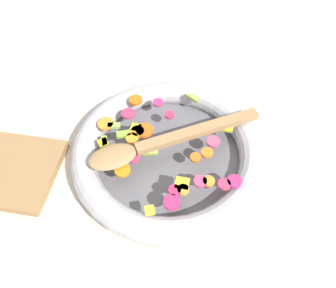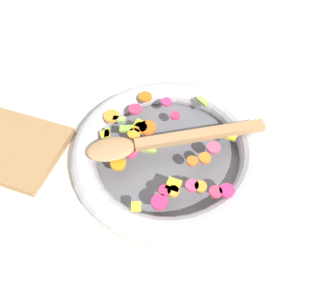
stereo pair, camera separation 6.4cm
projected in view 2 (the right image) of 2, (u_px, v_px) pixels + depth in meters
ground_plane at (168, 159)px, 0.68m from camera, size 4.00×4.00×0.00m
skillet at (168, 152)px, 0.66m from camera, size 0.39×0.39×0.05m
chopped_vegetables at (165, 144)px, 0.63m from camera, size 0.29×0.30×0.01m
wooden_spoon at (159, 141)px, 0.62m from camera, size 0.32×0.21×0.01m
cutting_board at (9, 146)px, 0.68m from camera, size 0.22×0.17×0.02m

